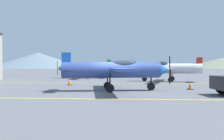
% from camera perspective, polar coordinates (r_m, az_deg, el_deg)
% --- Properties ---
extents(ground_plane, '(400.00, 400.00, 0.00)m').
position_cam_1_polar(ground_plane, '(15.27, 1.11, -5.12)').
color(ground_plane, '#54565B').
extents(apron_line_near, '(80.00, 0.16, 0.01)m').
position_cam_1_polar(apron_line_near, '(11.94, 0.34, -6.79)').
color(apron_line_near, yellow).
rests_on(apron_line_near, ground_plane).
extents(apron_line_far, '(80.00, 0.16, 0.01)m').
position_cam_1_polar(apron_line_far, '(22.79, 2.03, -3.11)').
color(apron_line_far, yellow).
rests_on(apron_line_far, ground_plane).
extents(airplane_near, '(7.22, 8.26, 2.47)m').
position_cam_1_polar(airplane_near, '(15.88, 0.88, 0.14)').
color(airplane_near, '#33478C').
rests_on(airplane_near, ground_plane).
extents(airplane_mid, '(7.23, 8.21, 2.47)m').
position_cam_1_polar(airplane_mid, '(25.94, 12.63, 0.43)').
color(airplane_mid, silver).
rests_on(airplane_mid, ground_plane).
extents(airplane_far, '(7.16, 8.25, 2.47)m').
position_cam_1_polar(airplane_far, '(32.23, -6.35, 0.54)').
color(airplane_far, white).
rests_on(airplane_far, ground_plane).
extents(traffic_cone_front, '(0.36, 0.36, 0.59)m').
position_cam_1_polar(traffic_cone_front, '(21.02, -9.80, -2.69)').
color(traffic_cone_front, black).
rests_on(traffic_cone_front, ground_plane).
extents(traffic_cone_side, '(0.36, 0.36, 0.59)m').
position_cam_1_polar(traffic_cone_side, '(17.63, 17.72, -3.41)').
color(traffic_cone_side, black).
rests_on(traffic_cone_side, ground_plane).
extents(hill_left, '(68.23, 68.23, 11.45)m').
position_cam_1_polar(hill_left, '(185.45, -16.82, 2.16)').
color(hill_left, slate).
rests_on(hill_left, ground_plane).
extents(hill_centerleft, '(54.22, 54.22, 6.95)m').
position_cam_1_polar(hill_centerleft, '(177.95, 24.10, 1.45)').
color(hill_centerleft, slate).
rests_on(hill_centerleft, ground_plane).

